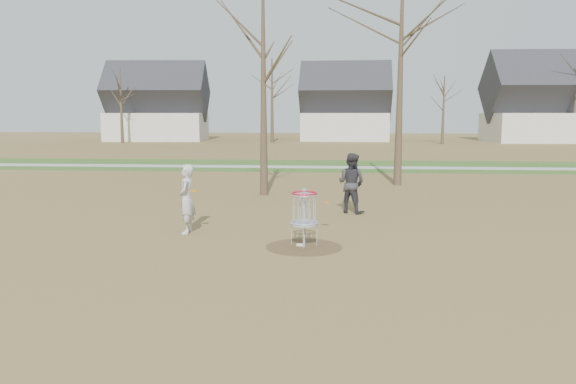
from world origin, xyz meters
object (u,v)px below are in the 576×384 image
at_px(player_throwing, 351,183).
at_px(disc_grounded, 301,245).
at_px(player_standing, 186,199).
at_px(disc_golf_basket, 304,209).

bearing_deg(player_throwing, disc_grounded, 103.17).
bearing_deg(player_throwing, player_standing, 67.13).
xyz_separation_m(player_throwing, disc_golf_basket, (-1.24, -4.77, -0.03)).
xyz_separation_m(player_standing, player_throwing, (4.40, 3.43, 0.04)).
xyz_separation_m(player_throwing, disc_grounded, (-1.33, -4.63, -0.93)).
bearing_deg(player_standing, disc_grounded, 64.09).
relative_size(player_throwing, disc_golf_basket, 1.41).
height_order(player_standing, disc_golf_basket, player_standing).
height_order(player_throwing, disc_grounded, player_throwing).
bearing_deg(disc_golf_basket, disc_grounded, 122.01).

